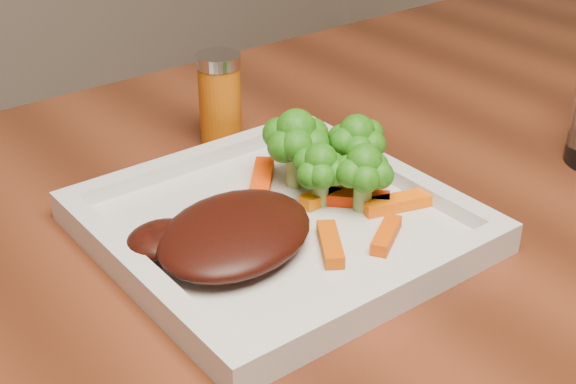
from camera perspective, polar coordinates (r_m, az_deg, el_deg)
plate at (r=0.65m, az=-0.70°, el=-2.65°), size 0.27×0.27×0.01m
steak at (r=0.61m, az=-3.82°, el=-2.94°), size 0.16×0.14×0.03m
broccoli_0 at (r=0.69m, az=0.58°, el=3.15°), size 0.07×0.07×0.07m
broccoli_1 at (r=0.70m, az=4.89°, el=3.23°), size 0.06×0.06×0.06m
broccoli_2 at (r=0.65m, az=5.39°, el=1.05°), size 0.07×0.07×0.06m
broccoli_3 at (r=0.66m, az=2.32°, el=1.49°), size 0.06×0.06×0.06m
carrot_0 at (r=0.62m, az=7.00°, el=-3.05°), size 0.05×0.04×0.01m
carrot_1 at (r=0.67m, az=7.87°, el=-0.72°), size 0.06×0.03×0.01m
carrot_2 at (r=0.61m, az=3.02°, el=-3.70°), size 0.04×0.05×0.01m
carrot_3 at (r=0.73m, az=3.74°, el=2.33°), size 0.05×0.04×0.01m
carrot_4 at (r=0.70m, az=-1.85°, el=1.04°), size 0.05×0.06×0.01m
carrot_5 at (r=0.67m, az=4.67°, el=-0.43°), size 0.05×0.05×0.01m
carrot_6 at (r=0.68m, az=2.84°, el=-0.17°), size 0.05×0.01×0.01m
spice_shaker at (r=0.79m, az=-4.86°, el=6.58°), size 0.05×0.05×0.09m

